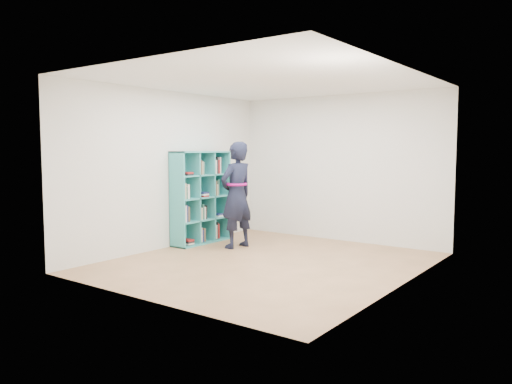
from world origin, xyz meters
The scene contains 9 objects.
floor centered at (0.00, 0.00, 0.00)m, with size 4.50×4.50×0.00m, color olive.
ceiling centered at (0.00, 0.00, 2.60)m, with size 4.50×4.50×0.00m, color white.
wall_left centered at (-2.00, 0.00, 1.30)m, with size 0.02×4.50×2.60m, color silver.
wall_right centered at (2.00, 0.00, 1.30)m, with size 0.02×4.50×2.60m, color silver.
wall_back centered at (0.00, 2.25, 1.30)m, with size 4.00×0.02×2.60m, color silver.
wall_front centered at (0.00, -2.25, 1.30)m, with size 4.00×0.02×2.60m, color silver.
bookshelf centered at (-1.84, 0.58, 0.77)m, with size 0.35×1.20×1.61m.
person centered at (-1.05, 0.62, 0.88)m, with size 0.51×0.70×1.77m.
smartphone centered at (-1.17, 0.73, 1.00)m, with size 0.02×0.09×0.13m.
Camera 1 is at (4.07, -5.83, 1.65)m, focal length 35.00 mm.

